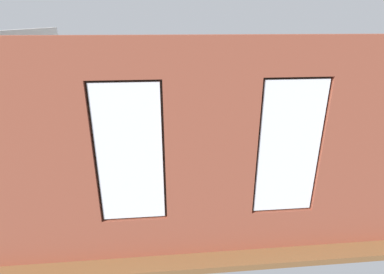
% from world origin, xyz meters
% --- Properties ---
extents(ground_plane, '(7.01, 5.52, 0.10)m').
position_xyz_m(ground_plane, '(0.00, 0.00, -0.05)').
color(ground_plane, brown).
extents(brick_wall_with_windows, '(6.41, 0.30, 3.01)m').
position_xyz_m(brick_wall_with_windows, '(-0.00, 2.38, 1.48)').
color(brick_wall_with_windows, brown).
rests_on(brick_wall_with_windows, ground_plane).
extents(white_wall_right, '(0.10, 4.52, 3.01)m').
position_xyz_m(white_wall_right, '(3.15, 0.20, 1.51)').
color(white_wall_right, silver).
rests_on(white_wall_right, ground_plane).
extents(couch_by_window, '(1.77, 0.87, 0.80)m').
position_xyz_m(couch_by_window, '(0.12, 1.73, 0.33)').
color(couch_by_window, black).
rests_on(couch_by_window, ground_plane).
extents(couch_left, '(0.97, 2.08, 0.80)m').
position_xyz_m(couch_left, '(-2.50, 0.79, 0.33)').
color(couch_left, black).
rests_on(couch_left, ground_plane).
extents(coffee_table, '(1.42, 0.86, 0.42)m').
position_xyz_m(coffee_table, '(0.19, -0.20, 0.37)').
color(coffee_table, olive).
rests_on(coffee_table, ground_plane).
extents(cup_ceramic, '(0.07, 0.07, 0.08)m').
position_xyz_m(cup_ceramic, '(0.62, -0.07, 0.47)').
color(cup_ceramic, '#B23D38').
rests_on(cup_ceramic, coffee_table).
extents(candle_jar, '(0.08, 0.08, 0.13)m').
position_xyz_m(candle_jar, '(0.08, -0.07, 0.49)').
color(candle_jar, '#B7333D').
rests_on(candle_jar, coffee_table).
extents(table_plant_small, '(0.11, 0.11, 0.19)m').
position_xyz_m(table_plant_small, '(0.37, -0.30, 0.52)').
color(table_plant_small, '#9E5638').
rests_on(table_plant_small, coffee_table).
extents(remote_gray, '(0.17, 0.14, 0.02)m').
position_xyz_m(remote_gray, '(-0.20, -0.35, 0.43)').
color(remote_gray, '#59595B').
rests_on(remote_gray, coffee_table).
extents(remote_black, '(0.18, 0.08, 0.02)m').
position_xyz_m(remote_black, '(0.19, -0.20, 0.43)').
color(remote_black, black).
rests_on(remote_black, coffee_table).
extents(media_console, '(1.12, 0.42, 0.51)m').
position_xyz_m(media_console, '(2.85, 0.31, 0.26)').
color(media_console, black).
rests_on(media_console, ground_plane).
extents(tv_flatscreen, '(1.19, 0.20, 0.83)m').
position_xyz_m(tv_flatscreen, '(2.85, 0.31, 0.93)').
color(tv_flatscreen, black).
rests_on(tv_flatscreen, media_console).
extents(papasan_chair, '(1.11, 1.11, 0.70)m').
position_xyz_m(papasan_chair, '(0.13, -1.62, 0.44)').
color(papasan_chair, olive).
rests_on(papasan_chair, ground_plane).
extents(potted_plant_foreground_right, '(0.97, 0.95, 1.51)m').
position_xyz_m(potted_plant_foreground_right, '(2.55, -1.72, 0.73)').
color(potted_plant_foreground_right, '#9E5638').
rests_on(potted_plant_foreground_right, ground_plane).
extents(potted_plant_beside_window_right, '(0.84, 0.94, 1.42)m').
position_xyz_m(potted_plant_beside_window_right, '(1.81, 1.83, 0.78)').
color(potted_plant_beside_window_right, '#9E5638').
rests_on(potted_plant_beside_window_right, ground_plane).
extents(potted_plant_by_left_couch, '(0.29, 0.29, 0.45)m').
position_xyz_m(potted_plant_by_left_couch, '(-2.10, -0.68, 0.29)').
color(potted_plant_by_left_couch, '#9E5638').
rests_on(potted_plant_by_left_couch, ground_plane).
extents(potted_plant_corner_near_left, '(0.87, 0.98, 1.32)m').
position_xyz_m(potted_plant_corner_near_left, '(-2.66, -1.76, 0.52)').
color(potted_plant_corner_near_left, beige).
rests_on(potted_plant_corner_near_left, ground_plane).
extents(potted_plant_mid_room_small, '(0.42, 0.42, 0.57)m').
position_xyz_m(potted_plant_mid_room_small, '(-0.41, -0.97, 0.40)').
color(potted_plant_mid_room_small, gray).
rests_on(potted_plant_mid_room_small, ground_plane).
extents(potted_plant_between_couches, '(0.72, 0.72, 0.98)m').
position_xyz_m(potted_plant_between_couches, '(-1.22, 1.68, 0.65)').
color(potted_plant_between_couches, '#9E5638').
rests_on(potted_plant_between_couches, ground_plane).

